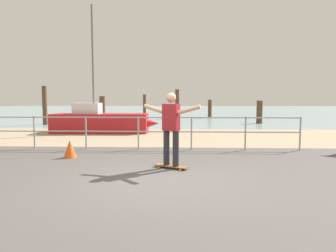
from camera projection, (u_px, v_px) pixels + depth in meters
ground_plane at (153, 198)px, 4.92m from camera, size 24.00×10.00×0.04m
beach_strip at (170, 137)px, 12.88m from camera, size 24.00×6.00×0.04m
sea_surface at (177, 111)px, 40.74m from camera, size 72.00×50.00×0.04m
railing_fence at (112, 128)px, 9.50m from camera, size 11.63×0.05×1.05m
sailboat at (104, 122)px, 14.26m from camera, size 4.97×1.49×5.87m
skateboard at (171, 166)px, 6.92m from camera, size 0.80×0.55×0.08m
skateboarder at (171, 125)px, 6.84m from camera, size 1.32×0.75×1.65m
groyne_post_0 at (45, 106)px, 18.44m from camera, size 0.28×0.28×2.37m
groyne_post_1 at (102, 109)px, 21.69m from camera, size 0.40×0.40×1.78m
groyne_post_2 at (145, 106)px, 24.66m from camera, size 0.25×0.25×1.93m
groyne_post_3 at (177, 104)px, 23.85m from camera, size 0.32×0.32×2.32m
groyne_post_4 at (210, 109)px, 24.87m from camera, size 0.31×0.31×1.52m
groyne_post_5 at (259, 112)px, 19.44m from camera, size 0.37×0.37×1.48m
traffic_cone at (70, 149)px, 8.16m from camera, size 0.36×0.36×0.50m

